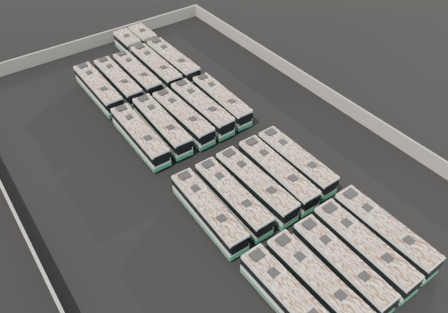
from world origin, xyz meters
TOP-DOWN VIEW (x-y plane):
  - ground at (0.00, 0.00)m, footprint 140.00×140.00m
  - perimeter_wall at (0.00, 0.00)m, footprint 45.20×73.20m
  - bus_front_far_left at (-5.01, -21.17)m, footprint 2.69×11.87m
  - bus_front_left at (-1.78, -21.25)m, footprint 2.77×11.78m
  - bus_front_center at (1.54, -21.25)m, footprint 2.60×11.60m
  - bus_front_right at (4.78, -21.16)m, footprint 2.60×11.93m
  - bus_front_far_right at (8.11, -21.07)m, footprint 2.57×11.95m
  - bus_midfront_far_left at (-5.11, -8.00)m, footprint 2.77×11.79m
  - bus_midfront_left at (-1.78, -7.93)m, footprint 2.56×11.64m
  - bus_midfront_center at (1.47, -8.01)m, footprint 2.82×11.95m
  - bus_midfront_right at (4.75, -8.02)m, footprint 2.73×11.99m
  - bus_midfront_far_right at (8.02, -7.78)m, footprint 2.51×11.64m
  - bus_midback_far_left at (-5.14, 7.80)m, footprint 2.63×11.85m
  - bus_midback_left at (-1.76, 7.95)m, footprint 2.84×12.03m
  - bus_midback_center at (1.47, 7.77)m, footprint 2.72×11.82m
  - bus_midback_right at (4.72, 7.99)m, footprint 2.68×12.15m
  - bus_midback_far_right at (8.11, 7.94)m, footprint 2.70×11.65m
  - bus_back_far_left at (-5.01, 21.09)m, footprint 2.56×11.93m
  - bus_back_left at (-1.73, 21.16)m, footprint 2.54×11.69m
  - bus_back_center at (1.50, 21.15)m, footprint 2.54×11.61m
  - bus_back_right at (4.83, 24.33)m, footprint 2.66×18.71m
  - bus_back_far_right at (7.99, 24.44)m, footprint 2.76×18.83m

SIDE VIEW (x-z plane):
  - ground at x=0.00m, z-range 0.00..0.00m
  - perimeter_wall at x=0.00m, z-range 0.00..2.20m
  - bus_front_center at x=1.54m, z-range 0.04..3.29m
  - bus_back_center at x=1.50m, z-range 0.04..3.30m
  - bus_midback_far_right at x=8.11m, z-range 0.04..3.31m
  - bus_midfront_left at x=-1.78m, z-range 0.04..3.31m
  - bus_midfront_far_right at x=8.02m, z-range 0.04..3.31m
  - bus_back_left at x=-1.73m, z-range 0.04..3.33m
  - bus_front_left at x=-1.78m, z-range 0.04..3.34m
  - bus_midfront_far_left at x=-5.11m, z-range 0.04..3.34m
  - bus_midback_center at x=1.47m, z-range 0.04..3.35m
  - bus_midback_far_left at x=-5.14m, z-range 0.04..3.37m
  - bus_front_far_left at x=-5.01m, z-range 0.04..3.37m
  - bus_midfront_center at x=1.47m, z-range 0.04..3.39m
  - bus_front_right at x=4.78m, z-range 0.04..3.39m
  - bus_back_far_left at x=-5.01m, z-range 0.04..3.40m
  - bus_front_far_right at x=8.11m, z-range 0.04..3.40m
  - bus_midfront_right at x=4.75m, z-range 0.04..3.41m
  - bus_midback_left at x=-1.76m, z-range 0.04..3.41m
  - bus_back_right at x=4.83m, z-range 0.04..3.43m
  - bus_back_far_right at x=7.99m, z-range 0.04..3.45m
  - bus_midback_right at x=4.72m, z-range 0.04..3.46m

